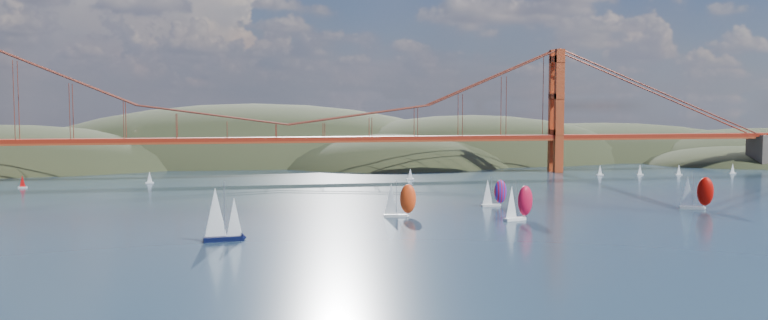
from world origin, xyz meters
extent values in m
plane|color=black|center=(0.00, 0.00, 0.00)|extent=(1200.00, 1200.00, 0.00)
ellipsoid|color=black|center=(-10.00, 300.00, -16.80)|extent=(300.00, 180.00, 96.00)
ellipsoid|color=black|center=(110.00, 270.00, -13.30)|extent=(220.00, 140.00, 76.00)
ellipsoid|color=black|center=(60.00, 240.00, -8.40)|extent=(140.00, 110.00, 48.00)
ellipsoid|color=black|center=(200.00, 290.00, -10.50)|extent=(260.00, 160.00, 60.00)
ellipsoid|color=black|center=(285.00, 250.00, -9.10)|extent=(220.00, 150.00, 52.00)
ellipsoid|color=black|center=(240.00, 210.00, -4.90)|extent=(120.00, 90.00, 28.00)
cube|color=maroon|center=(0.00, 180.00, 16.00)|extent=(440.00, 7.00, 1.60)
cube|color=#8F3919|center=(0.00, 180.00, 14.80)|extent=(440.00, 7.00, 0.80)
cube|color=#8F3919|center=(120.00, 180.00, 27.50)|extent=(4.00, 8.50, 55.00)
cube|color=black|center=(-25.88, 32.97, 0.51)|extent=(8.70, 3.39, 1.02)
cylinder|color=#99999E|center=(-25.46, 33.02, 7.14)|extent=(0.13, 0.13, 12.25)
cone|color=white|center=(-27.39, 32.79, 6.53)|extent=(5.29, 5.29, 10.78)
cone|color=white|center=(-23.36, 33.28, 5.30)|extent=(3.78, 3.78, 8.57)
cube|color=silver|center=(19.11, 59.95, 0.37)|extent=(6.39, 2.59, 0.74)
cylinder|color=#99999E|center=(19.41, 59.90, 5.40)|extent=(0.09, 0.09, 9.31)
cone|color=white|center=(18.00, 60.10, 4.93)|extent=(3.93, 3.93, 8.19)
ellipsoid|color=#E93D11|center=(22.49, 59.47, 4.93)|extent=(4.68, 3.31, 7.82)
cube|color=white|center=(48.22, 47.75, 0.38)|extent=(6.52, 3.66, 0.75)
cylinder|color=#99999E|center=(48.52, 47.85, 5.47)|extent=(0.09, 0.09, 9.44)
cone|color=white|center=(47.14, 47.39, 5.00)|extent=(4.45, 4.45, 8.30)
ellipsoid|color=red|center=(51.50, 48.84, 5.00)|extent=(5.05, 4.02, 7.93)
cube|color=silver|center=(106.39, 57.95, 0.39)|extent=(6.72, 4.43, 0.79)
cylinder|color=#99999E|center=(106.69, 57.81, 5.71)|extent=(0.10, 0.10, 9.84)
cone|color=white|center=(105.32, 58.45, 5.22)|extent=(4.88, 4.88, 8.66)
ellipsoid|color=#B20701|center=(109.66, 56.43, 5.22)|extent=(5.38, 4.55, 8.27)
cube|color=silver|center=(51.47, 75.05, 0.33)|extent=(5.52, 1.61, 0.66)
cylinder|color=#99999E|center=(51.74, 75.05, 4.78)|extent=(0.08, 0.08, 8.25)
cone|color=white|center=(50.48, 75.03, 4.37)|extent=(3.12, 3.12, 7.26)
ellipsoid|color=#B80B18|center=(54.49, 75.09, 4.37)|extent=(3.88, 2.47, 6.93)
cube|color=silver|center=(-97.89, 156.68, 0.25)|extent=(3.00, 1.00, 0.50)
cone|color=red|center=(-97.89, 156.68, 2.60)|extent=(2.00, 2.00, 4.20)
cube|color=silver|center=(-54.38, 164.10, 0.25)|extent=(3.00, 1.00, 0.50)
cone|color=white|center=(-54.38, 164.10, 2.60)|extent=(2.00, 2.00, 4.20)
cube|color=silver|center=(131.03, 159.16, 0.25)|extent=(3.00, 1.00, 0.50)
cone|color=white|center=(131.03, 159.16, 2.60)|extent=(2.00, 2.00, 4.20)
cube|color=silver|center=(148.70, 157.25, 0.25)|extent=(3.00, 1.00, 0.50)
cone|color=white|center=(148.70, 157.25, 2.60)|extent=(2.00, 2.00, 4.20)
cube|color=silver|center=(165.19, 153.98, 0.25)|extent=(3.00, 1.00, 0.50)
cone|color=white|center=(165.19, 153.98, 2.60)|extent=(2.00, 2.00, 4.20)
cube|color=silver|center=(191.95, 154.80, 0.25)|extent=(3.00, 1.00, 0.50)
cone|color=white|center=(191.95, 154.80, 2.60)|extent=(2.00, 2.00, 4.20)
cube|color=silver|center=(47.10, 157.64, 0.25)|extent=(3.00, 1.00, 0.50)
cone|color=white|center=(47.10, 157.64, 2.60)|extent=(2.00, 2.00, 4.20)
camera|label=1|loc=(-24.18, -133.91, 29.69)|focal=35.00mm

